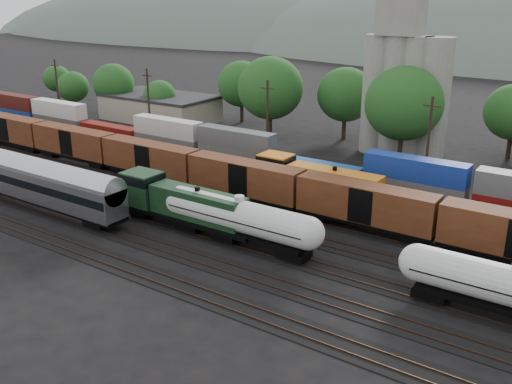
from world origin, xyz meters
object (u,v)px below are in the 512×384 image
Objects in this scene: passenger_coach at (38,180)px; grain_silo at (404,82)px; tank_car_a at (240,218)px; orange_locomotive at (310,180)px; green_locomotive at (174,201)px.

grain_silo is (25.85, 46.00, 7.67)m from passenger_coach.
tank_car_a is 25.40m from passenger_coach.
green_locomotive is at bearing -118.63° from orange_locomotive.
green_locomotive is at bearing 17.08° from passenger_coach.
orange_locomotive is 0.66× the size of grain_silo.
green_locomotive is 0.65× the size of grain_silo.
grain_silo is (9.58, 41.00, 8.44)m from green_locomotive.
green_locomotive is 42.94m from grain_silo.
green_locomotive is 8.62m from tank_car_a.
grain_silo is (1.39, 26.00, 8.53)m from orange_locomotive.
passenger_coach is 0.89× the size of grain_silo.
orange_locomotive is at bearing 91.65° from tank_car_a.
passenger_coach is 1.35× the size of orange_locomotive.
tank_car_a is 0.72× the size of passenger_coach.
passenger_coach is (-16.27, -5.00, 0.77)m from green_locomotive.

